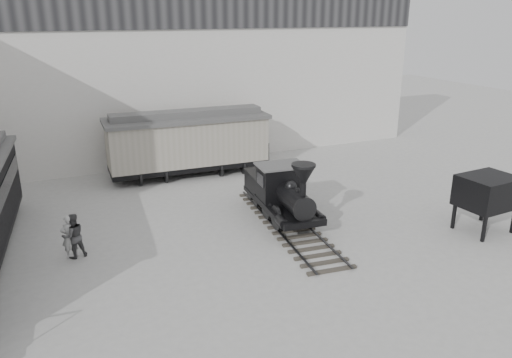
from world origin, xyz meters
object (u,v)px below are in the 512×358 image
boxcar (188,141)px  coal_hopper (487,196)px  locomotive (283,196)px  visitor_b (73,236)px  visitor_a (70,237)px

boxcar → coal_hopper: 15.71m
locomotive → coal_hopper: (7.32, -4.52, 0.43)m
locomotive → boxcar: 8.47m
visitor_b → coal_hopper: coal_hopper is taller
locomotive → coal_hopper: 8.61m
boxcar → locomotive: bearing=-74.6°
locomotive → coal_hopper: bearing=-25.6°
boxcar → visitor_b: (-7.03, -8.14, -1.08)m
boxcar → visitor_a: boxcar is taller
visitor_b → coal_hopper: size_ratio=0.72×
locomotive → boxcar: size_ratio=0.99×
boxcar → visitor_a: (-7.16, -8.09, -1.10)m
visitor_a → coal_hopper: bearing=158.9°
visitor_a → visitor_b: bearing=158.2°
boxcar → visitor_b: size_ratio=5.23×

